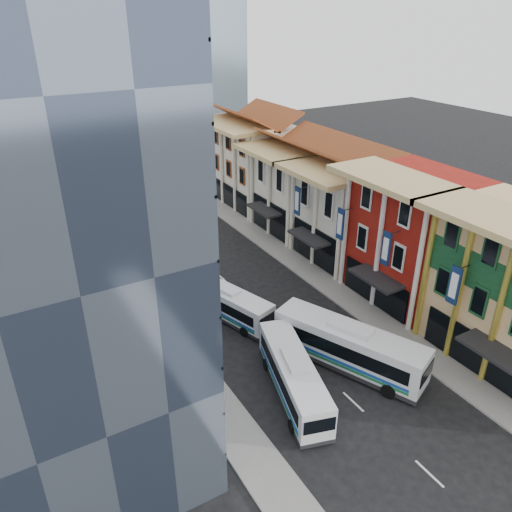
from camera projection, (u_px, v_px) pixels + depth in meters
ground at (443, 486)px, 29.09m from camera, size 200.00×200.00×0.00m
sidewalk_right at (328, 285)px, 49.84m from camera, size 3.00×90.00×0.15m
sidewalk_left at (168, 335)px, 42.22m from camera, size 3.00×90.00×0.15m
shophouse_red at (413, 237)px, 45.77m from camera, size 8.00×10.00×12.00m
shophouse_cream_near at (346, 214)px, 53.55m from camera, size 8.00×9.00×10.00m
shophouse_cream_mid at (299, 190)px, 60.49m from camera, size 8.00×9.00×10.00m
shophouse_cream_far at (255, 164)px, 68.36m from camera, size 8.00×12.00×11.00m
office_tower at (30, 197)px, 29.35m from camera, size 12.00×26.00×30.00m
office_block_far at (22, 202)px, 51.16m from camera, size 10.00×18.00×14.00m
bus_left_near at (294, 376)px, 35.22m from camera, size 5.18×10.61×3.32m
bus_left_far at (227, 302)px, 44.16m from camera, size 5.04×9.85×3.08m
bus_right at (349, 346)px, 37.86m from camera, size 7.35×12.13×3.85m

